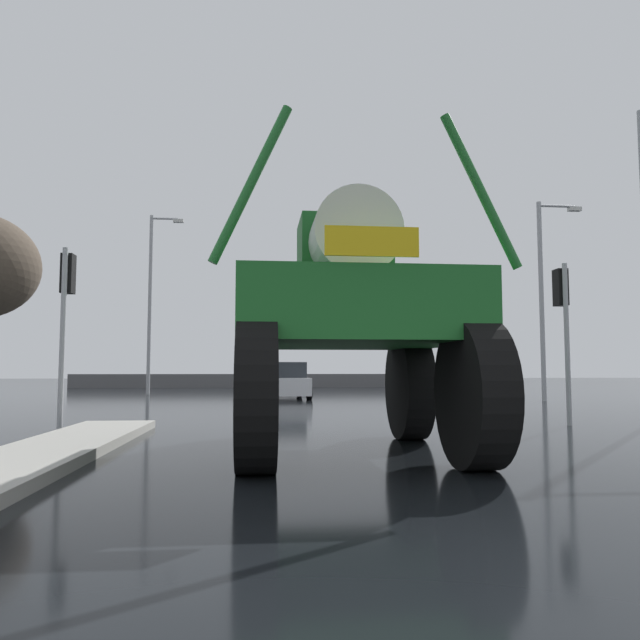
{
  "coord_description": "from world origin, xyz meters",
  "views": [
    {
      "loc": [
        -1.55,
        -3.41,
        1.24
      ],
      "look_at": [
        -0.58,
        7.04,
        2.09
      ],
      "focal_mm": 34.2,
      "sensor_mm": 36.0,
      "label": 1
    }
  ],
  "objects_px": {
    "oversize_sprayer": "(347,326)",
    "traffic_signal_near_right": "(562,307)",
    "streetlight_far_left": "(152,295)",
    "sedan_ahead": "(284,382)",
    "streetlight_far_right": "(545,289)",
    "traffic_signal_near_left": "(66,297)"
  },
  "relations": [
    {
      "from": "traffic_signal_near_left",
      "to": "streetlight_far_right",
      "type": "distance_m",
      "value": 18.06
    },
    {
      "from": "streetlight_far_left",
      "to": "sedan_ahead",
      "type": "bearing_deg",
      "value": -36.96
    },
    {
      "from": "sedan_ahead",
      "to": "traffic_signal_near_left",
      "type": "distance_m",
      "value": 13.7
    },
    {
      "from": "sedan_ahead",
      "to": "traffic_signal_near_left",
      "type": "xyz_separation_m",
      "value": [
        -5.01,
        -12.59,
        2.04
      ]
    },
    {
      "from": "sedan_ahead",
      "to": "streetlight_far_right",
      "type": "relative_size",
      "value": 0.54
    },
    {
      "from": "traffic_signal_near_right",
      "to": "streetlight_far_right",
      "type": "xyz_separation_m",
      "value": [
        4.27,
        9.71,
        1.74
      ]
    },
    {
      "from": "oversize_sprayer",
      "to": "traffic_signal_near_left",
      "type": "bearing_deg",
      "value": 52.22
    },
    {
      "from": "oversize_sprayer",
      "to": "traffic_signal_near_left",
      "type": "height_order",
      "value": "oversize_sprayer"
    },
    {
      "from": "traffic_signal_near_right",
      "to": "streetlight_far_left",
      "type": "relative_size",
      "value": 0.41
    },
    {
      "from": "oversize_sprayer",
      "to": "streetlight_far_right",
      "type": "relative_size",
      "value": 0.66
    },
    {
      "from": "sedan_ahead",
      "to": "traffic_signal_near_right",
      "type": "height_order",
      "value": "traffic_signal_near_right"
    },
    {
      "from": "sedan_ahead",
      "to": "streetlight_far_right",
      "type": "bearing_deg",
      "value": -110.93
    },
    {
      "from": "oversize_sprayer",
      "to": "traffic_signal_near_right",
      "type": "bearing_deg",
      "value": -53.78
    },
    {
      "from": "oversize_sprayer",
      "to": "traffic_signal_near_right",
      "type": "xyz_separation_m",
      "value": [
        5.48,
        4.1,
        0.75
      ]
    },
    {
      "from": "traffic_signal_near_left",
      "to": "streetlight_far_left",
      "type": "xyz_separation_m",
      "value": [
        -1.38,
        17.4,
        2.12
      ]
    },
    {
      "from": "traffic_signal_near_left",
      "to": "traffic_signal_near_right",
      "type": "distance_m",
      "value": 10.87
    },
    {
      "from": "sedan_ahead",
      "to": "traffic_signal_near_left",
      "type": "bearing_deg",
      "value": 153.21
    },
    {
      "from": "oversize_sprayer",
      "to": "streetlight_far_left",
      "type": "distance_m",
      "value": 22.73
    },
    {
      "from": "sedan_ahead",
      "to": "streetlight_far_right",
      "type": "xyz_separation_m",
      "value": [
        10.13,
        -2.87,
        3.66
      ]
    },
    {
      "from": "streetlight_far_right",
      "to": "sedan_ahead",
      "type": "bearing_deg",
      "value": 164.16
    },
    {
      "from": "oversize_sprayer",
      "to": "streetlight_far_right",
      "type": "bearing_deg",
      "value": -35.78
    },
    {
      "from": "sedan_ahead",
      "to": "streetlight_far_left",
      "type": "height_order",
      "value": "streetlight_far_left"
    }
  ]
}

